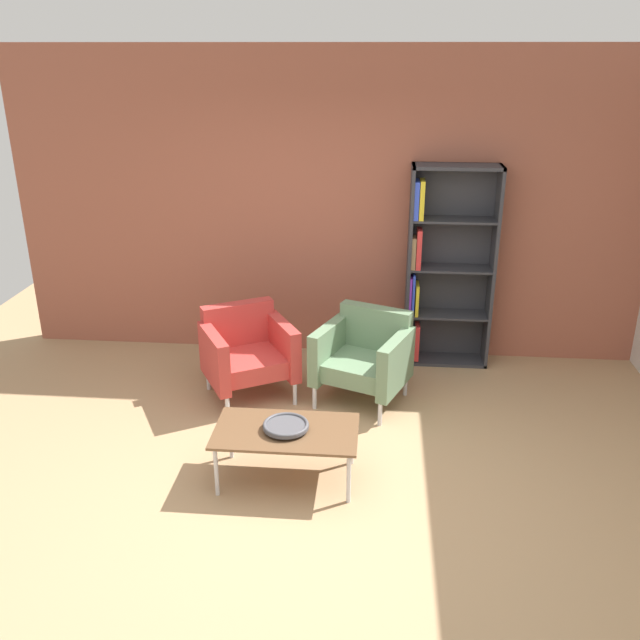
% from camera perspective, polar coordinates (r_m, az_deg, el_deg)
% --- Properties ---
extents(ground_plane, '(8.32, 8.32, 0.00)m').
position_cam_1_polar(ground_plane, '(4.85, 0.49, -14.30)').
color(ground_plane, tan).
extents(brick_back_panel, '(6.40, 0.12, 2.90)m').
position_cam_1_polar(brick_back_panel, '(6.52, 2.33, 9.39)').
color(brick_back_panel, '#9E5642').
rests_on(brick_back_panel, ground_plane).
extents(bookshelf_tall, '(0.80, 0.30, 1.90)m').
position_cam_1_polar(bookshelf_tall, '(6.47, 10.23, 4.26)').
color(bookshelf_tall, '#333338').
rests_on(bookshelf_tall, ground_plane).
extents(coffee_table_low, '(1.00, 0.56, 0.40)m').
position_cam_1_polar(coffee_table_low, '(4.80, -2.86, -9.49)').
color(coffee_table_low, brown).
rests_on(coffee_table_low, ground_plane).
extents(decorative_bowl, '(0.32, 0.32, 0.05)m').
position_cam_1_polar(decorative_bowl, '(4.76, -2.87, -8.81)').
color(decorative_bowl, '#4C4C51').
rests_on(decorative_bowl, coffee_table_low).
extents(armchair_corner_red, '(0.93, 0.91, 0.78)m').
position_cam_1_polar(armchair_corner_red, '(5.94, -6.14, -2.59)').
color(armchair_corner_red, '#B73833').
rests_on(armchair_corner_red, ground_plane).
extents(armchair_near_window, '(0.90, 0.87, 0.78)m').
position_cam_1_polar(armchair_near_window, '(5.83, 3.77, -2.97)').
color(armchair_near_window, slate).
rests_on(armchair_near_window, ground_plane).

